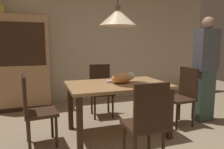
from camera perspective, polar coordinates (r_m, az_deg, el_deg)
name	(u,v)px	position (r m, az deg, el deg)	size (l,w,h in m)	color
back_wall	(85,37)	(4.98, -7.37, 9.93)	(6.40, 0.10, 2.90)	beige
dining_table	(117,90)	(3.02, 1.49, -4.29)	(1.40, 0.90, 0.75)	#A87A4C
chair_right_side	(183,94)	(3.60, 18.57, -4.89)	(0.43, 0.43, 0.93)	#382316
chair_left_side	(34,108)	(2.87, -20.30, -8.35)	(0.44, 0.44, 0.93)	#382316
chair_far_back	(101,88)	(3.87, -3.00, -3.55)	(0.43, 0.43, 0.93)	#382316
chair_near_front	(146,121)	(2.29, 9.28, -12.19)	(0.41, 0.41, 0.93)	#382316
cat_sleeping	(123,78)	(3.03, 2.91, -0.86)	(0.41, 0.33, 0.16)	#E59951
pendant_lamp	(118,17)	(2.97, 1.56, 15.16)	(0.52, 0.52, 1.30)	beige
hutch_bookcase	(20,65)	(4.58, -23.46, 2.41)	(1.12, 0.45, 1.85)	tan
book_yellow_short	(2,9)	(4.63, -27.56, 15.28)	(0.04, 0.20, 0.18)	gold
person_standing	(205,69)	(3.86, 23.84, 1.29)	(0.36, 0.22, 1.74)	#3D564C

